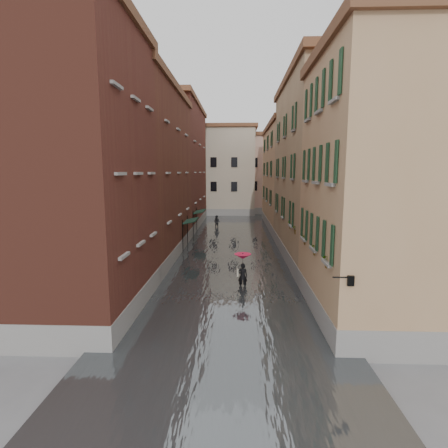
# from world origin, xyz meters

# --- Properties ---
(ground) EXTENTS (120.00, 120.00, 0.00)m
(ground) POSITION_xyz_m (0.00, 0.00, 0.00)
(ground) COLOR slate
(ground) RESTS_ON ground
(floodwater) EXTENTS (10.00, 60.00, 0.20)m
(floodwater) POSITION_xyz_m (0.00, 13.00, 0.10)
(floodwater) COLOR #484C4F
(floodwater) RESTS_ON ground
(building_left_near) EXTENTS (6.00, 8.00, 13.00)m
(building_left_near) POSITION_xyz_m (-7.00, -2.00, 6.50)
(building_left_near) COLOR brown
(building_left_near) RESTS_ON ground
(building_left_mid) EXTENTS (6.00, 14.00, 12.50)m
(building_left_mid) POSITION_xyz_m (-7.00, 9.00, 6.25)
(building_left_mid) COLOR #582D1C
(building_left_mid) RESTS_ON ground
(building_left_far) EXTENTS (6.00, 16.00, 14.00)m
(building_left_far) POSITION_xyz_m (-7.00, 24.00, 7.00)
(building_left_far) COLOR brown
(building_left_far) RESTS_ON ground
(building_right_near) EXTENTS (6.00, 8.00, 11.50)m
(building_right_near) POSITION_xyz_m (7.00, -2.00, 5.75)
(building_right_near) COLOR #A87F56
(building_right_near) RESTS_ON ground
(building_right_mid) EXTENTS (6.00, 14.00, 13.00)m
(building_right_mid) POSITION_xyz_m (7.00, 9.00, 6.50)
(building_right_mid) COLOR tan
(building_right_mid) RESTS_ON ground
(building_right_far) EXTENTS (6.00, 16.00, 11.50)m
(building_right_far) POSITION_xyz_m (7.00, 24.00, 5.75)
(building_right_far) COLOR #A87F56
(building_right_far) RESTS_ON ground
(building_end_cream) EXTENTS (12.00, 9.00, 13.00)m
(building_end_cream) POSITION_xyz_m (-3.00, 38.00, 6.50)
(building_end_cream) COLOR #B4A68F
(building_end_cream) RESTS_ON ground
(building_end_pink) EXTENTS (10.00, 9.00, 12.00)m
(building_end_pink) POSITION_xyz_m (6.00, 40.00, 6.00)
(building_end_pink) COLOR tan
(building_end_pink) RESTS_ON ground
(awning_near) EXTENTS (1.09, 2.80, 2.80)m
(awning_near) POSITION_xyz_m (-3.49, 11.57, 2.46)
(awning_near) COLOR black
(awning_near) RESTS_ON ground
(awning_far) EXTENTS (1.09, 3.09, 2.80)m
(awning_far) POSITION_xyz_m (-3.49, 18.48, 2.47)
(awning_far) COLOR black
(awning_far) RESTS_ON ground
(wall_lantern) EXTENTS (0.71, 0.22, 0.35)m
(wall_lantern) POSITION_xyz_m (4.33, -6.00, 3.01)
(wall_lantern) COLOR black
(wall_lantern) RESTS_ON ground
(window_planters) EXTENTS (0.59, 10.42, 0.84)m
(window_planters) POSITION_xyz_m (4.12, 0.54, 3.51)
(window_planters) COLOR brown
(window_planters) RESTS_ON ground
(pedestrian_main) EXTENTS (0.99, 0.99, 2.06)m
(pedestrian_main) POSITION_xyz_m (0.81, 1.64, 1.30)
(pedestrian_main) COLOR black
(pedestrian_main) RESTS_ON ground
(pedestrian_far) EXTENTS (0.88, 0.76, 1.56)m
(pedestrian_far) POSITION_xyz_m (-1.92, 23.05, 0.78)
(pedestrian_far) COLOR black
(pedestrian_far) RESTS_ON ground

